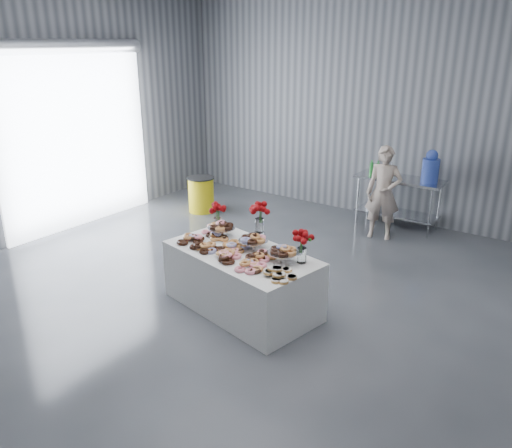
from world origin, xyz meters
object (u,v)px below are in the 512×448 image
(display_table, at_px, (242,280))
(person, at_px, (383,193))
(water_jug, at_px, (431,168))
(prep_table, at_px, (398,193))
(trash_barrel, at_px, (201,194))

(display_table, distance_m, person, 3.32)
(display_table, distance_m, water_jug, 4.12)
(prep_table, xyz_separation_m, trash_barrel, (-3.40, -1.38, -0.28))
(water_jug, xyz_separation_m, person, (-0.53, -0.66, -0.37))
(display_table, height_order, prep_table, prep_table)
(water_jug, xyz_separation_m, trash_barrel, (-3.90, -1.38, -0.81))
(display_table, height_order, water_jug, water_jug)
(trash_barrel, bearing_deg, display_table, -41.24)
(display_table, relative_size, prep_table, 1.27)
(display_table, bearing_deg, trash_barrel, 138.76)
(prep_table, bearing_deg, water_jug, -0.00)
(display_table, relative_size, water_jug, 3.43)
(display_table, xyz_separation_m, water_jug, (1.00, 3.92, 0.77))
(trash_barrel, bearing_deg, prep_table, 22.09)
(person, bearing_deg, prep_table, 73.48)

